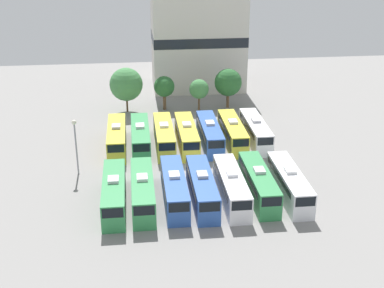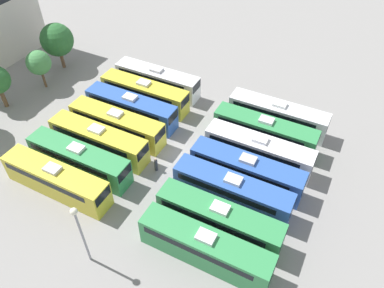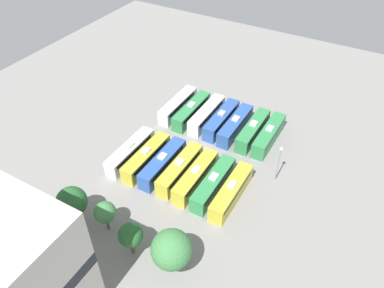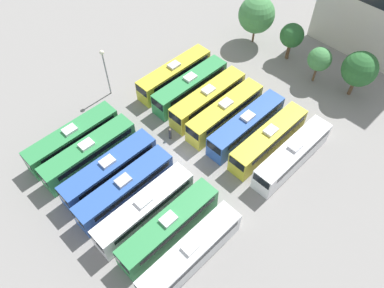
{
  "view_description": "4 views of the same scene",
  "coord_description": "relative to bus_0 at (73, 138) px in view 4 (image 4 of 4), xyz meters",
  "views": [
    {
      "loc": [
        -7.43,
        -62.19,
        29.95
      ],
      "look_at": [
        -0.05,
        1.8,
        2.87
      ],
      "focal_mm": 50.0,
      "sensor_mm": 36.0,
      "label": 1
    },
    {
      "loc": [
        -25.87,
        -15.22,
        30.13
      ],
      "look_at": [
        0.79,
        -1.52,
        1.81
      ],
      "focal_mm": 35.0,
      "sensor_mm": 36.0,
      "label": 2
    },
    {
      "loc": [
        -24.61,
        46.83,
        46.69
      ],
      "look_at": [
        1.48,
        0.98,
        1.49
      ],
      "focal_mm": 35.0,
      "sensor_mm": 36.0,
      "label": 3
    },
    {
      "loc": [
        20.41,
        -18.23,
        36.55
      ],
      "look_at": [
        1.58,
        0.34,
        3.34
      ],
      "focal_mm": 35.0,
      "sensor_mm": 36.0,
      "label": 4
    }
  ],
  "objects": [
    {
      "name": "bus_13",
      "position": [
        20.05,
        16.86,
        0.0
      ],
      "size": [
        2.53,
        11.89,
        3.49
      ],
      "color": "white",
      "rests_on": "ground_plane"
    },
    {
      "name": "bus_0",
      "position": [
        0.0,
        0.0,
        0.0
      ],
      "size": [
        2.53,
        11.89,
        3.49
      ],
      "color": "#338C4C",
      "rests_on": "ground_plane"
    },
    {
      "name": "bus_3",
      "position": [
        10.0,
        0.1,
        0.0
      ],
      "size": [
        2.53,
        11.89,
        3.49
      ],
      "color": "#2D56A8",
      "rests_on": "ground_plane"
    },
    {
      "name": "tree_0",
      "position": [
        1.54,
        32.25,
        3.04
      ],
      "size": [
        5.51,
        5.51,
        7.52
      ],
      "color": "brown",
      "rests_on": "ground_plane"
    },
    {
      "name": "bus_7",
      "position": [
        0.05,
        16.67,
        0.0
      ],
      "size": [
        2.53,
        11.89,
        3.49
      ],
      "color": "gold",
      "rests_on": "ground_plane"
    },
    {
      "name": "bus_8",
      "position": [
        3.38,
        16.51,
        0.0
      ],
      "size": [
        2.53,
        11.89,
        3.49
      ],
      "color": "#338C4C",
      "rests_on": "ground_plane"
    },
    {
      "name": "ground_plane",
      "position": [
        10.04,
        8.33,
        -1.72
      ],
      "size": [
        115.5,
        115.5,
        0.0
      ],
      "primitive_type": "plane",
      "color": "gray"
    },
    {
      "name": "bus_11",
      "position": [
        13.3,
        16.54,
        0.0
      ],
      "size": [
        2.53,
        11.89,
        3.49
      ],
      "color": "#2D56A8",
      "rests_on": "ground_plane"
    },
    {
      "name": "bus_4",
      "position": [
        13.38,
        0.01,
        0.0
      ],
      "size": [
        2.53,
        11.89,
        3.49
      ],
      "color": "white",
      "rests_on": "ground_plane"
    },
    {
      "name": "bus_2",
      "position": [
        6.84,
        0.38,
        0.0
      ],
      "size": [
        2.53,
        11.89,
        3.49
      ],
      "color": "#2D56A8",
      "rests_on": "ground_plane"
    },
    {
      "name": "bus_12",
      "position": [
        16.65,
        16.72,
        0.0
      ],
      "size": [
        2.53,
        11.89,
        3.49
      ],
      "color": "gold",
      "rests_on": "ground_plane"
    },
    {
      "name": "tree_2",
      "position": [
        13.61,
        31.22,
        2.12
      ],
      "size": [
        3.27,
        3.27,
        5.49
      ],
      "color": "brown",
      "rests_on": "ground_plane"
    },
    {
      "name": "bus_1",
      "position": [
        3.21,
        0.14,
        0.0
      ],
      "size": [
        2.53,
        11.89,
        3.49
      ],
      "color": "#338C4C",
      "rests_on": "ground_plane"
    },
    {
      "name": "bus_9",
      "position": [
        6.74,
        16.49,
        0.0
      ],
      "size": [
        2.53,
        11.89,
        3.49
      ],
      "color": "gold",
      "rests_on": "ground_plane"
    },
    {
      "name": "tree_3",
      "position": [
        18.74,
        32.46,
        2.73
      ],
      "size": [
        4.66,
        4.66,
        6.8
      ],
      "color": "brown",
      "rests_on": "ground_plane"
    },
    {
      "name": "bus_6",
      "position": [
        20.23,
        0.05,
        0.0
      ],
      "size": [
        2.53,
        11.89,
        3.49
      ],
      "color": "silver",
      "rests_on": "ground_plane"
    },
    {
      "name": "worker_person",
      "position": [
        7.1,
        9.28,
        -0.9
      ],
      "size": [
        0.36,
        0.36,
        1.77
      ],
      "color": "#333338",
      "rests_on": "ground_plane"
    },
    {
      "name": "bus_10",
      "position": [
        9.95,
        16.3,
        0.0
      ],
      "size": [
        2.53,
        11.89,
        3.49
      ],
      "color": "gold",
      "rests_on": "ground_plane"
    },
    {
      "name": "tree_1",
      "position": [
        7.88,
        32.69,
        2.29
      ],
      "size": [
        3.49,
        3.49,
        5.81
      ],
      "color": "brown",
      "rests_on": "ground_plane"
    },
    {
      "name": "light_pole",
      "position": [
        -4.76,
        8.88,
        3.28
      ],
      "size": [
        0.6,
        0.6,
        7.3
      ],
      "color": "gray",
      "rests_on": "ground_plane"
    },
    {
      "name": "bus_5",
      "position": [
        16.69,
        0.47,
        0.0
      ],
      "size": [
        2.53,
        11.89,
        3.49
      ],
      "color": "#338C4C",
      "rests_on": "ground_plane"
    }
  ]
}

